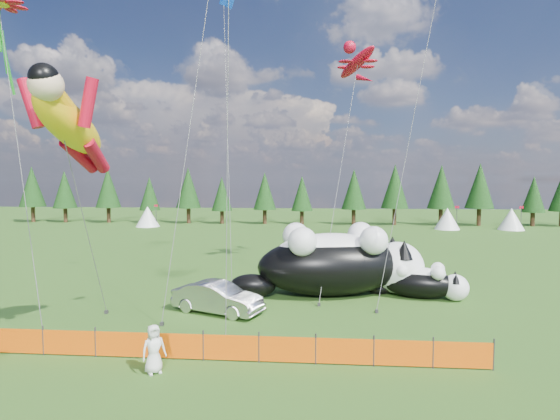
{
  "coord_description": "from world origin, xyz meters",
  "views": [
    {
      "loc": [
        4.97,
        -17.9,
        6.46
      ],
      "look_at": [
        3.17,
        4.0,
        4.92
      ],
      "focal_mm": 28.0,
      "sensor_mm": 36.0,
      "label": 1
    }
  ],
  "objects": [
    {
      "name": "ground",
      "position": [
        0.0,
        0.0,
        0.0
      ],
      "size": [
        160.0,
        160.0,
        0.0
      ],
      "primitive_type": "plane",
      "color": "#103509",
      "rests_on": "ground"
    },
    {
      "name": "cat_large",
      "position": [
        6.33,
        6.4,
        1.89
      ],
      "size": [
        10.95,
        5.34,
        3.98
      ],
      "rotation": [
        0.0,
        0.0,
        0.19
      ],
      "color": "black",
      "rests_on": "ground"
    },
    {
      "name": "diamond_kite_c",
      "position": [
        1.83,
        -2.11,
        12.49
      ],
      "size": [
        0.76,
        1.03,
        13.78
      ],
      "color": "#0B37AC",
      "rests_on": "ground"
    },
    {
      "name": "safety_fence",
      "position": [
        0.0,
        -3.0,
        0.5
      ],
      "size": [
        22.06,
        0.06,
        1.1
      ],
      "color": "#262626",
      "rests_on": "ground"
    },
    {
      "name": "festival_tents",
      "position": [
        11.0,
        40.0,
        1.4
      ],
      "size": [
        50.0,
        3.2,
        2.8
      ],
      "primitive_type": null,
      "color": "white",
      "rests_on": "ground"
    },
    {
      "name": "gecko_kite",
      "position": [
        7.76,
        13.22,
        14.52
      ],
      "size": [
        5.27,
        12.27,
        17.24
      ],
      "color": "#BB0923",
      "rests_on": "ground"
    },
    {
      "name": "spectator_e",
      "position": [
        -0.38,
        -4.12,
        0.82
      ],
      "size": [
        0.95,
        0.9,
        1.64
      ],
      "primitive_type": "imported",
      "rotation": [
        0.0,
        0.0,
        0.67
      ],
      "color": "silver",
      "rests_on": "ground"
    },
    {
      "name": "cat_small",
      "position": [
        10.84,
        6.08,
        0.91
      ],
      "size": [
        5.23,
        2.79,
        1.92
      ],
      "rotation": [
        0.0,
        0.0,
        -0.25
      ],
      "color": "black",
      "rests_on": "ground"
    },
    {
      "name": "superhero_kite",
      "position": [
        -3.89,
        -2.72,
        8.44
      ],
      "size": [
        4.19,
        7.05,
        11.02
      ],
      "color": "yellow",
      "rests_on": "ground"
    },
    {
      "name": "car",
      "position": [
        0.26,
        2.57,
        0.74
      ],
      "size": [
        4.78,
        3.09,
        1.49
      ],
      "primitive_type": "imported",
      "rotation": [
        0.0,
        0.0,
        1.21
      ],
      "color": "#B4B4B9",
      "rests_on": "ground"
    },
    {
      "name": "tree_line",
      "position": [
        0.0,
        45.0,
        4.0
      ],
      "size": [
        90.0,
        4.0,
        8.0
      ],
      "primitive_type": null,
      "color": "black",
      "rests_on": "ground"
    }
  ]
}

